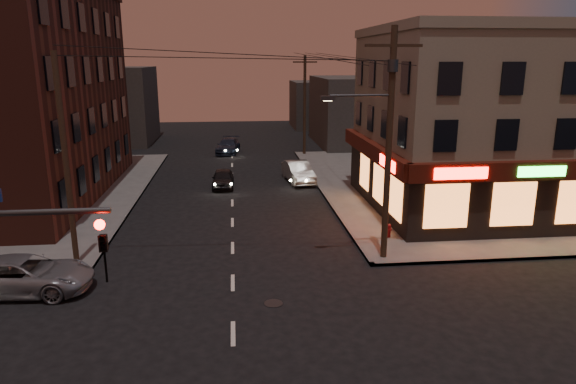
{
  "coord_description": "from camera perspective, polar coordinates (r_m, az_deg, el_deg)",
  "views": [
    {
      "loc": [
        0.19,
        -15.36,
        8.82
      ],
      "look_at": [
        2.49,
        6.13,
        3.2
      ],
      "focal_mm": 32.0,
      "sensor_mm": 36.0,
      "label": 1
    }
  ],
  "objects": [
    {
      "name": "ground",
      "position": [
        17.71,
        -6.12,
        -15.37
      ],
      "size": [
        120.0,
        120.0,
        0.0
      ],
      "primitive_type": "plane",
      "color": "black",
      "rests_on": "ground"
    },
    {
      "name": "sidewalk_ne",
      "position": [
        39.68,
        20.75,
        0.88
      ],
      "size": [
        24.0,
        28.0,
        0.15
      ],
      "primitive_type": "cube",
      "color": "#514F4C",
      "rests_on": "ground"
    },
    {
      "name": "pizza_building",
      "position": [
        33.0,
        22.63,
        7.42
      ],
      "size": [
        15.85,
        12.85,
        10.5
      ],
      "color": "gray",
      "rests_on": "sidewalk_ne"
    },
    {
      "name": "bg_building_ne_a",
      "position": [
        55.38,
        8.47,
        8.9
      ],
      "size": [
        10.0,
        12.0,
        7.0
      ],
      "primitive_type": "cube",
      "color": "#3F3D3A",
      "rests_on": "ground"
    },
    {
      "name": "bg_building_nw",
      "position": [
        59.06,
        -19.23,
        9.09
      ],
      "size": [
        9.0,
        10.0,
        8.0
      ],
      "primitive_type": "cube",
      "color": "#3F3D3A",
      "rests_on": "ground"
    },
    {
      "name": "bg_building_ne_b",
      "position": [
        68.64,
        3.88,
        9.67
      ],
      "size": [
        8.0,
        8.0,
        6.0
      ],
      "primitive_type": "cube",
      "color": "#3F3D3A",
      "rests_on": "ground"
    },
    {
      "name": "utility_pole_main",
      "position": [
        22.35,
        10.92,
        6.44
      ],
      "size": [
        4.2,
        0.44,
        10.0
      ],
      "color": "#382619",
      "rests_on": "sidewalk_ne"
    },
    {
      "name": "utility_pole_far",
      "position": [
        48.0,
        1.86,
        9.58
      ],
      "size": [
        0.26,
        0.26,
        9.0
      ],
      "primitive_type": "cylinder",
      "color": "#382619",
      "rests_on": "sidewalk_ne"
    },
    {
      "name": "utility_pole_west",
      "position": [
        23.33,
        -23.46,
        3.07
      ],
      "size": [
        0.24,
        0.24,
        9.0
      ],
      "primitive_type": "cylinder",
      "color": "#382619",
      "rests_on": "sidewalk_nw"
    },
    {
      "name": "suv_cross",
      "position": [
        22.54,
        -27.26,
        -8.21
      ],
      "size": [
        5.3,
        2.71,
        1.43
      ],
      "primitive_type": "imported",
      "rotation": [
        0.0,
        0.0,
        1.51
      ],
      "color": "gray",
      "rests_on": "ground"
    },
    {
      "name": "sedan_near",
      "position": [
        36.54,
        -7.24,
        1.51
      ],
      "size": [
        1.55,
        3.73,
        1.26
      ],
      "primitive_type": "imported",
      "rotation": [
        0.0,
        0.0,
        -0.01
      ],
      "color": "black",
      "rests_on": "ground"
    },
    {
      "name": "sedan_mid",
      "position": [
        37.8,
        1.15,
        2.25
      ],
      "size": [
        2.14,
        4.76,
        1.52
      ],
      "primitive_type": "imported",
      "rotation": [
        0.0,
        0.0,
        0.12
      ],
      "color": "gray",
      "rests_on": "ground"
    },
    {
      "name": "sedan_far",
      "position": [
        50.0,
        -6.67,
        5.11
      ],
      "size": [
        2.56,
        4.98,
        1.38
      ],
      "primitive_type": "imported",
      "rotation": [
        0.0,
        0.0,
        -0.14
      ],
      "color": "#1A2334",
      "rests_on": "ground"
    },
    {
      "name": "fire_hydrant",
      "position": [
        26.23,
        11.13,
        -4.15
      ],
      "size": [
        0.31,
        0.31,
        0.69
      ],
      "rotation": [
        0.0,
        0.0,
        -0.19
      ],
      "color": "maroon",
      "rests_on": "sidewalk_ne"
    }
  ]
}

